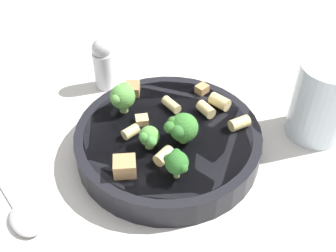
% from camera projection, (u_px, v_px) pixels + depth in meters
% --- Properties ---
extents(ground_plane, '(2.00, 2.00, 0.00)m').
position_uv_depth(ground_plane, '(168.00, 152.00, 0.57)').
color(ground_plane, beige).
extents(pasta_bowl, '(0.24, 0.24, 0.04)m').
position_uv_depth(pasta_bowl, '(168.00, 140.00, 0.56)').
color(pasta_bowl, black).
rests_on(pasta_bowl, ground_plane).
extents(broccoli_floret_0, '(0.04, 0.04, 0.04)m').
position_uv_depth(broccoli_floret_0, '(180.00, 129.00, 0.52)').
color(broccoli_floret_0, '#93B766').
rests_on(broccoli_floret_0, pasta_bowl).
extents(broccoli_floret_1, '(0.03, 0.03, 0.03)m').
position_uv_depth(broccoli_floret_1, '(151.00, 138.00, 0.51)').
color(broccoli_floret_1, '#93B766').
rests_on(broccoli_floret_1, pasta_bowl).
extents(broccoli_floret_2, '(0.03, 0.04, 0.04)m').
position_uv_depth(broccoli_floret_2, '(123.00, 96.00, 0.56)').
color(broccoli_floret_2, '#84AD60').
rests_on(broccoli_floret_2, pasta_bowl).
extents(broccoli_floret_3, '(0.03, 0.03, 0.04)m').
position_uv_depth(broccoli_floret_3, '(177.00, 162.00, 0.48)').
color(broccoli_floret_3, '#93B766').
rests_on(broccoli_floret_3, pasta_bowl).
extents(rigatoni_0, '(0.03, 0.02, 0.02)m').
position_uv_depth(rigatoni_0, '(220.00, 102.00, 0.58)').
color(rigatoni_0, '#E0C67F').
rests_on(rigatoni_0, pasta_bowl).
extents(rigatoni_1, '(0.02, 0.02, 0.01)m').
position_uv_depth(rigatoni_1, '(131.00, 132.00, 0.54)').
color(rigatoni_1, '#E0C67F').
rests_on(rigatoni_1, pasta_bowl).
extents(rigatoni_2, '(0.03, 0.02, 0.02)m').
position_uv_depth(rigatoni_2, '(206.00, 109.00, 0.57)').
color(rigatoni_2, '#E0C67F').
rests_on(rigatoni_2, pasta_bowl).
extents(rigatoni_3, '(0.02, 0.02, 0.02)m').
position_uv_depth(rigatoni_3, '(164.00, 156.00, 0.51)').
color(rigatoni_3, '#E0C67F').
rests_on(rigatoni_3, pasta_bowl).
extents(rigatoni_4, '(0.02, 0.03, 0.02)m').
position_uv_depth(rigatoni_4, '(239.00, 123.00, 0.55)').
color(rigatoni_4, '#E0C67F').
rests_on(rigatoni_4, pasta_bowl).
extents(rigatoni_5, '(0.03, 0.02, 0.01)m').
position_uv_depth(rigatoni_5, '(171.00, 105.00, 0.58)').
color(rigatoni_5, '#E0C67F').
rests_on(rigatoni_5, pasta_bowl).
extents(chicken_chunk_0, '(0.04, 0.04, 0.02)m').
position_uv_depth(chicken_chunk_0, '(125.00, 167.00, 0.49)').
color(chicken_chunk_0, tan).
rests_on(chicken_chunk_0, pasta_bowl).
extents(chicken_chunk_1, '(0.02, 0.02, 0.01)m').
position_uv_depth(chicken_chunk_1, '(142.00, 120.00, 0.56)').
color(chicken_chunk_1, tan).
rests_on(chicken_chunk_1, pasta_bowl).
extents(chicken_chunk_2, '(0.03, 0.03, 0.01)m').
position_uv_depth(chicken_chunk_2, '(132.00, 89.00, 0.60)').
color(chicken_chunk_2, '#A87A4C').
rests_on(chicken_chunk_2, pasta_bowl).
extents(chicken_chunk_3, '(0.02, 0.02, 0.01)m').
position_uv_depth(chicken_chunk_3, '(202.00, 89.00, 0.61)').
color(chicken_chunk_3, tan).
rests_on(chicken_chunk_3, pasta_bowl).
extents(drinking_glass, '(0.08, 0.08, 0.11)m').
position_uv_depth(drinking_glass, '(321.00, 105.00, 0.57)').
color(drinking_glass, silver).
rests_on(drinking_glass, ground_plane).
extents(pepper_shaker, '(0.03, 0.03, 0.09)m').
position_uv_depth(pepper_shaker, '(103.00, 64.00, 0.65)').
color(pepper_shaker, silver).
rests_on(pepper_shaker, ground_plane).
extents(spoon, '(0.17, 0.06, 0.01)m').
position_uv_depth(spoon, '(19.00, 208.00, 0.50)').
color(spoon, '#B2B2B7').
rests_on(spoon, ground_plane).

